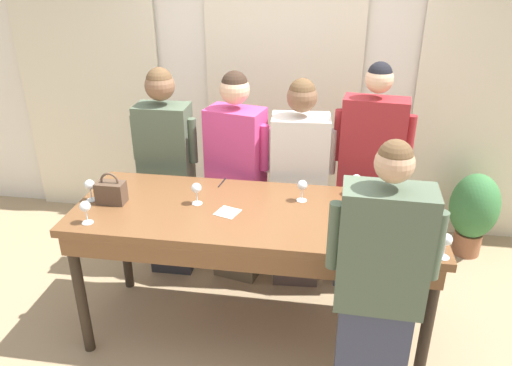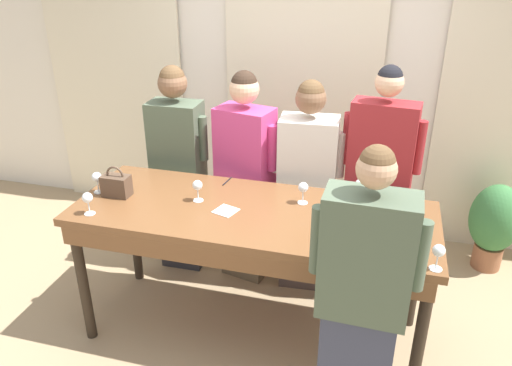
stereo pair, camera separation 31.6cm
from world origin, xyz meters
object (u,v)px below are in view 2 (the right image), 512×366
object	(u,v)px
handbag	(116,185)
tasting_bar	(251,226)
wine_glass_front_left	(348,199)
wine_glass_center_mid	(439,252)
guest_cream_sweater	(306,188)
wine_glass_back_mid	(97,178)
potted_plant	(495,222)
host_pouring	(361,304)
wine_glass_front_right	(421,226)
guest_pink_top	(245,178)
wine_glass_back_left	(303,188)
guest_striped_shirt	(377,187)
wine_glass_front_mid	(198,186)
wine_bottle	(398,227)
wine_glass_center_left	(360,185)
wine_glass_center_right	(88,199)
guest_olive_jacket	(179,169)

from	to	relation	value
handbag	tasting_bar	bearing A→B (deg)	0.64
wine_glass_front_left	wine_glass_center_mid	xyz separation A→B (m)	(0.50, -0.47, 0.00)
guest_cream_sweater	wine_glass_back_mid	bearing A→B (deg)	-152.27
potted_plant	host_pouring	bearing A→B (deg)	-117.13
wine_glass_front_right	guest_pink_top	xyz separation A→B (m)	(-1.25, 0.79, -0.20)
wine_glass_back_left	tasting_bar	bearing A→B (deg)	-144.70
wine_glass_front_right	guest_pink_top	world-z (taller)	guest_pink_top
wine_glass_back_left	guest_striped_shirt	distance (m)	0.69
wine_glass_front_mid	guest_striped_shirt	world-z (taller)	guest_striped_shirt
wine_bottle	wine_glass_center_left	size ratio (longest dim) A/B	2.15
wine_glass_front_left	wine_glass_back_mid	distance (m)	1.67
wine_glass_back_mid	guest_pink_top	bearing A→B (deg)	39.60
wine_glass_center_mid	wine_glass_center_left	bearing A→B (deg)	122.77
guest_pink_top	potted_plant	bearing A→B (deg)	17.42
wine_glass_center_right	potted_plant	bearing A→B (deg)	30.70
tasting_bar	guest_pink_top	world-z (taller)	guest_pink_top
handbag	guest_striped_shirt	size ratio (longest dim) A/B	0.12
wine_glass_center_right	guest_cream_sweater	world-z (taller)	guest_cream_sweater
wine_bottle	wine_glass_front_right	size ratio (longest dim) A/B	2.15
wine_glass_front_right	host_pouring	world-z (taller)	host_pouring
tasting_bar	wine_glass_front_mid	bearing A→B (deg)	171.22
tasting_bar	wine_glass_back_mid	xyz separation A→B (m)	(-1.08, -0.00, 0.20)
wine_glass_center_right	guest_cream_sweater	xyz separation A→B (m)	(1.20, 0.98, -0.23)
wine_glass_back_mid	guest_cream_sweater	xyz separation A→B (m)	(1.31, 0.69, -0.23)
tasting_bar	wine_glass_center_mid	xyz separation A→B (m)	(1.09, -0.34, 0.20)
guest_olive_jacket	guest_cream_sweater	distance (m)	1.03
wine_glass_front_mid	wine_glass_center_mid	size ratio (longest dim) A/B	1.00
tasting_bar	potted_plant	xyz separation A→B (m)	(1.71, 1.30, -0.44)
tasting_bar	potted_plant	bearing A→B (deg)	37.28
handbag	wine_glass_front_mid	size ratio (longest dim) A/B	1.45
guest_pink_top	tasting_bar	bearing A→B (deg)	-70.60
tasting_bar	potted_plant	world-z (taller)	tasting_bar
wine_glass_front_mid	wine_glass_back_left	world-z (taller)	same
wine_bottle	wine_glass_front_left	bearing A→B (deg)	136.02
host_pouring	wine_bottle	bearing A→B (deg)	71.44
wine_glass_back_left	handbag	bearing A→B (deg)	-169.99
wine_bottle	handbag	bearing A→B (deg)	175.25
guest_cream_sweater	guest_striped_shirt	bearing A→B (deg)	-0.00
wine_glass_back_left	guest_striped_shirt	bearing A→B (deg)	46.56
wine_glass_center_left	wine_glass_center_mid	xyz separation A→B (m)	(0.45, -0.70, 0.00)
wine_glass_center_mid	guest_cream_sweater	xyz separation A→B (m)	(-0.85, 1.03, -0.23)
wine_bottle	guest_olive_jacket	size ratio (longest dim) A/B	0.18
wine_glass_front_right	wine_glass_back_left	world-z (taller)	same
wine_glass_front_left	wine_glass_center_right	xyz separation A→B (m)	(-1.55, -0.42, 0.00)
wine_glass_front_left	wine_glass_back_left	xyz separation A→B (m)	(-0.29, 0.08, 0.00)
guest_cream_sweater	guest_striped_shirt	xyz separation A→B (m)	(0.51, -0.00, 0.07)
wine_bottle	potted_plant	size ratio (longest dim) A/B	0.41
wine_glass_front_mid	wine_glass_center_mid	world-z (taller)	same
wine_glass_front_right	wine_glass_back_mid	world-z (taller)	same
wine_glass_center_mid	guest_olive_jacket	size ratio (longest dim) A/B	0.09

